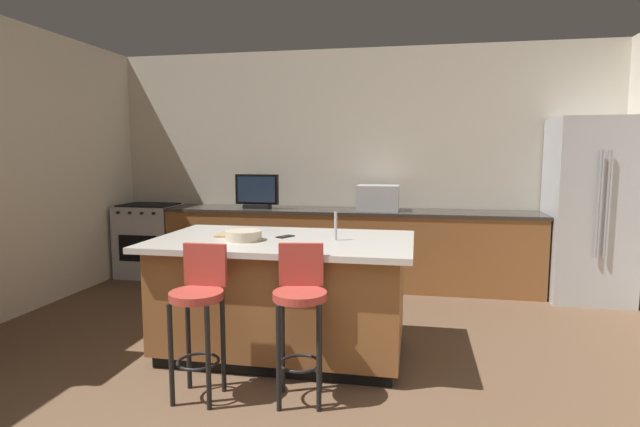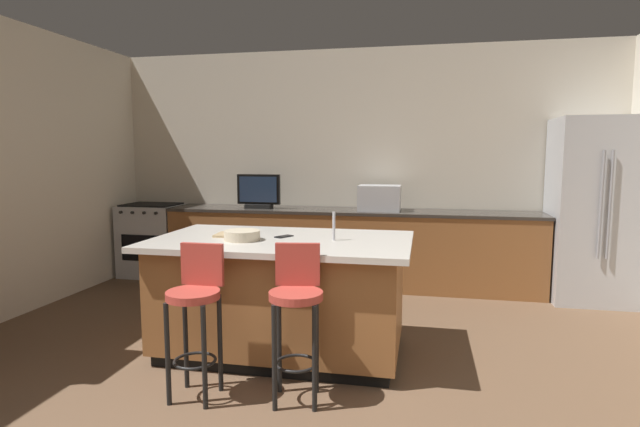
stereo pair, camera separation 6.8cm
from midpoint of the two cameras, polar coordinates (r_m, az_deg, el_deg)
The scene contains 14 objects.
wall_back at distance 6.27m, azimuth 3.75°, elevation 5.39°, with size 6.56×0.12×2.83m, color beige.
counter_back at distance 6.01m, azimuth 2.82°, elevation -3.89°, with size 4.40×0.62×0.91m.
kitchen_island at distance 4.02m, azimuth -4.65°, elevation -9.16°, with size 2.00×1.19×0.91m.
refrigerator at distance 6.07m, azimuth 27.95°, elevation 0.37°, with size 0.81×0.79×1.95m.
range_oven at distance 6.85m, azimuth -19.01°, elevation -2.88°, with size 0.72×0.63×0.93m.
microwave at distance 5.88m, azimuth 6.29°, elevation 1.78°, with size 0.48×0.36×0.29m, color #B7BABF.
tv_monitor at distance 6.12m, azimuth -7.49°, elevation 2.36°, with size 0.53×0.16×0.41m.
sink_faucet_back at distance 6.01m, azimuth 4.26°, elevation 1.64°, with size 0.02×0.02×0.24m, color #B2B2B7.
sink_faucet_island at distance 3.81m, azimuth 1.28°, elevation -1.42°, with size 0.02×0.02×0.22m, color #B2B2B7.
bar_stool_left at distance 3.36m, azimuth -14.18°, elevation -10.30°, with size 0.34×0.34×0.99m.
bar_stool_right at distance 3.22m, azimuth -2.89°, elevation -10.69°, with size 0.34×0.36×1.00m.
fruit_bowl at distance 3.86m, azimuth -9.17°, elevation -2.48°, with size 0.27×0.27×0.08m, color beige.
cell_phone at distance 3.98m, azimuth -4.46°, elevation -2.62°, with size 0.07×0.15×0.01m, color black.
cutting_board at distance 4.08m, azimuth -9.89°, elevation -2.41°, with size 0.31×0.22×0.02m, color tan.
Camera 1 is at (0.75, -1.24, 1.57)m, focal length 28.16 mm.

